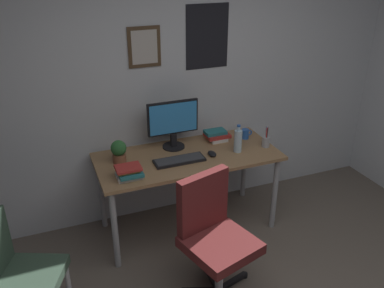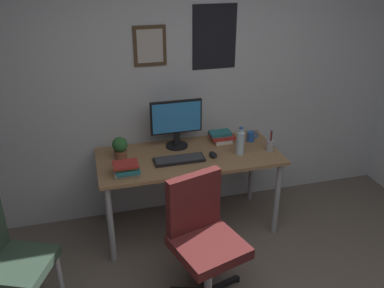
{
  "view_description": "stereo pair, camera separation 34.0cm",
  "coord_description": "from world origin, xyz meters",
  "px_view_note": "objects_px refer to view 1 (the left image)",
  "views": [
    {
      "loc": [
        -1.25,
        -1.24,
        2.36
      ],
      "look_at": [
        -0.12,
        1.62,
        0.9
      ],
      "focal_mm": 38.35,
      "sensor_mm": 36.0,
      "label": 1
    },
    {
      "loc": [
        -0.92,
        -1.35,
        2.36
      ],
      "look_at": [
        -0.12,
        1.62,
        0.9
      ],
      "focal_mm": 38.35,
      "sensor_mm": 36.0,
      "label": 2
    }
  ],
  "objects_px": {
    "side_chair": "(16,272)",
    "water_bottle": "(238,141)",
    "coffee_mug_near": "(245,134)",
    "pen_cup": "(266,141)",
    "computer_mouse": "(212,154)",
    "potted_plant": "(119,151)",
    "book_stack_right": "(129,172)",
    "office_chair": "(213,232)",
    "book_stack_left": "(217,135)",
    "keyboard": "(179,160)",
    "monitor": "(173,123)"
  },
  "relations": [
    {
      "from": "side_chair",
      "to": "book_stack_right",
      "type": "bearing_deg",
      "value": 28.85
    },
    {
      "from": "office_chair",
      "to": "side_chair",
      "type": "height_order",
      "value": "office_chair"
    },
    {
      "from": "side_chair",
      "to": "pen_cup",
      "type": "height_order",
      "value": "pen_cup"
    },
    {
      "from": "potted_plant",
      "to": "keyboard",
      "type": "bearing_deg",
      "value": -20.64
    },
    {
      "from": "office_chair",
      "to": "water_bottle",
      "type": "bearing_deg",
      "value": 52.31
    },
    {
      "from": "keyboard",
      "to": "potted_plant",
      "type": "relative_size",
      "value": 2.21
    },
    {
      "from": "book_stack_left",
      "to": "book_stack_right",
      "type": "height_order",
      "value": "book_stack_right"
    },
    {
      "from": "monitor",
      "to": "pen_cup",
      "type": "bearing_deg",
      "value": -20.65
    },
    {
      "from": "keyboard",
      "to": "pen_cup",
      "type": "xyz_separation_m",
      "value": [
        0.82,
        -0.01,
        0.04
      ]
    },
    {
      "from": "monitor",
      "to": "water_bottle",
      "type": "xyz_separation_m",
      "value": [
        0.5,
        -0.29,
        -0.13
      ]
    },
    {
      "from": "side_chair",
      "to": "keyboard",
      "type": "relative_size",
      "value": 2.03
    },
    {
      "from": "book_stack_right",
      "to": "keyboard",
      "type": "bearing_deg",
      "value": 13.38
    },
    {
      "from": "coffee_mug_near",
      "to": "water_bottle",
      "type": "bearing_deg",
      "value": -131.25
    },
    {
      "from": "keyboard",
      "to": "book_stack_left",
      "type": "xyz_separation_m",
      "value": [
        0.47,
        0.29,
        0.03
      ]
    },
    {
      "from": "coffee_mug_near",
      "to": "book_stack_left",
      "type": "height_order",
      "value": "coffee_mug_near"
    },
    {
      "from": "monitor",
      "to": "potted_plant",
      "type": "xyz_separation_m",
      "value": [
        -0.51,
        -0.11,
        -0.13
      ]
    },
    {
      "from": "monitor",
      "to": "water_bottle",
      "type": "distance_m",
      "value": 0.59
    },
    {
      "from": "book_stack_right",
      "to": "coffee_mug_near",
      "type": "bearing_deg",
      "value": 15.22
    },
    {
      "from": "keyboard",
      "to": "water_bottle",
      "type": "bearing_deg",
      "value": -0.74
    },
    {
      "from": "office_chair",
      "to": "monitor",
      "type": "distance_m",
      "value": 1.09
    },
    {
      "from": "potted_plant",
      "to": "pen_cup",
      "type": "distance_m",
      "value": 1.31
    },
    {
      "from": "book_stack_left",
      "to": "computer_mouse",
      "type": "bearing_deg",
      "value": -121.07
    },
    {
      "from": "monitor",
      "to": "book_stack_right",
      "type": "distance_m",
      "value": 0.66
    },
    {
      "from": "water_bottle",
      "to": "book_stack_right",
      "type": "bearing_deg",
      "value": -174.19
    },
    {
      "from": "pen_cup",
      "to": "book_stack_left",
      "type": "relative_size",
      "value": 0.89
    },
    {
      "from": "side_chair",
      "to": "water_bottle",
      "type": "distance_m",
      "value": 1.99
    },
    {
      "from": "coffee_mug_near",
      "to": "pen_cup",
      "type": "relative_size",
      "value": 0.54
    },
    {
      "from": "computer_mouse",
      "to": "water_bottle",
      "type": "distance_m",
      "value": 0.26
    },
    {
      "from": "keyboard",
      "to": "side_chair",
      "type": "bearing_deg",
      "value": -156.08
    },
    {
      "from": "pen_cup",
      "to": "book_stack_right",
      "type": "relative_size",
      "value": 0.98
    },
    {
      "from": "side_chair",
      "to": "book_stack_left",
      "type": "relative_size",
      "value": 3.89
    },
    {
      "from": "pen_cup",
      "to": "potted_plant",
      "type": "bearing_deg",
      "value": 171.74
    },
    {
      "from": "keyboard",
      "to": "book_stack_right",
      "type": "distance_m",
      "value": 0.47
    },
    {
      "from": "coffee_mug_near",
      "to": "potted_plant",
      "type": "xyz_separation_m",
      "value": [
        -1.21,
        -0.04,
        0.06
      ]
    },
    {
      "from": "side_chair",
      "to": "pen_cup",
      "type": "distance_m",
      "value": 2.25
    },
    {
      "from": "pen_cup",
      "to": "water_bottle",
      "type": "bearing_deg",
      "value": 179.21
    },
    {
      "from": "coffee_mug_near",
      "to": "book_stack_left",
      "type": "xyz_separation_m",
      "value": [
        -0.26,
        0.07,
        -0.0
      ]
    },
    {
      "from": "computer_mouse",
      "to": "potted_plant",
      "type": "distance_m",
      "value": 0.79
    },
    {
      "from": "side_chair",
      "to": "computer_mouse",
      "type": "bearing_deg",
      "value": 19.95
    },
    {
      "from": "keyboard",
      "to": "book_stack_left",
      "type": "distance_m",
      "value": 0.55
    },
    {
      "from": "water_bottle",
      "to": "computer_mouse",
      "type": "bearing_deg",
      "value": 177.87
    },
    {
      "from": "coffee_mug_near",
      "to": "book_stack_right",
      "type": "bearing_deg",
      "value": -164.78
    },
    {
      "from": "office_chair",
      "to": "potted_plant",
      "type": "bearing_deg",
      "value": 117.88
    },
    {
      "from": "book_stack_right",
      "to": "monitor",
      "type": "bearing_deg",
      "value": 37.98
    },
    {
      "from": "side_chair",
      "to": "computer_mouse",
      "type": "relative_size",
      "value": 7.95
    },
    {
      "from": "monitor",
      "to": "coffee_mug_near",
      "type": "bearing_deg",
      "value": -5.46
    },
    {
      "from": "office_chair",
      "to": "book_stack_left",
      "type": "height_order",
      "value": "office_chair"
    },
    {
      "from": "computer_mouse",
      "to": "potted_plant",
      "type": "height_order",
      "value": "potted_plant"
    },
    {
      "from": "potted_plant",
      "to": "book_stack_right",
      "type": "bearing_deg",
      "value": -87.11
    },
    {
      "from": "potted_plant",
      "to": "coffee_mug_near",
      "type": "bearing_deg",
      "value": 1.86
    }
  ]
}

